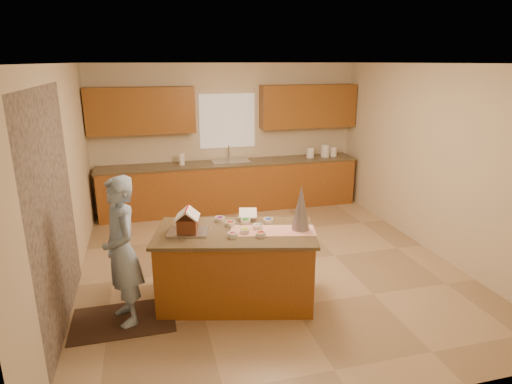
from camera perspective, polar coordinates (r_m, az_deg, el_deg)
floor at (r=6.18m, az=1.38°, el=-9.36°), size 5.50×5.50×0.00m
ceiling at (r=5.55m, az=1.59°, el=16.53°), size 5.50×5.50×0.00m
wall_back at (r=8.34m, az=-3.79°, el=7.26°), size 5.50×5.50×0.00m
wall_front at (r=3.31m, az=14.92°, el=-8.37°), size 5.50×5.50×0.00m
wall_left at (r=5.59m, az=-23.99°, el=1.07°), size 5.50×5.50×0.00m
wall_right at (r=6.83m, az=22.12°, el=3.94°), size 5.50×5.50×0.00m
stone_accent at (r=4.86m, az=-25.00°, el=-2.52°), size 0.00×2.50×2.50m
window_curtain at (r=8.27m, az=-3.79°, el=9.28°), size 1.05×0.03×1.00m
back_counter_base at (r=8.26m, az=-3.28°, el=0.69°), size 4.80×0.60×0.88m
back_counter_top at (r=8.14m, az=-3.33°, el=3.80°), size 4.85×0.63×0.04m
upper_cabinet_left at (r=7.94m, az=-14.84°, el=10.28°), size 1.85×0.35×0.80m
upper_cabinet_right at (r=8.53m, az=6.85°, el=11.12°), size 1.85×0.35×0.80m
sink at (r=8.14m, az=-3.33°, el=3.74°), size 0.70×0.45×0.12m
faucet at (r=8.28m, az=-3.60°, el=5.15°), size 0.03×0.03×0.28m
island_base at (r=5.13m, az=-2.70°, el=-9.90°), size 1.88×1.25×0.84m
island_top at (r=4.95m, az=-2.76°, el=-5.34°), size 1.97×1.34×0.04m
table_runner at (r=4.95m, az=2.24°, el=-5.09°), size 1.01×0.57×0.01m
baking_tray at (r=4.94m, az=-8.92°, el=-5.18°), size 0.51×0.42×0.02m
cookbook at (r=5.25m, az=-1.07°, el=-2.78°), size 0.24×0.21×0.09m
tinsel_tree at (r=4.93m, az=5.92°, el=-2.03°), size 0.26×0.26×0.53m
rug at (r=5.17m, az=-16.98°, el=-15.76°), size 1.10×0.71×0.01m
boy at (r=4.79m, az=-17.21°, el=-7.46°), size 0.55×0.68×1.62m
canister_a at (r=8.56m, az=7.14°, el=5.17°), size 0.15×0.15×0.20m
canister_b at (r=8.67m, az=9.08°, el=5.37°), size 0.17×0.17×0.24m
canister_c at (r=8.75m, az=10.13°, el=5.23°), size 0.13×0.13×0.18m
paper_towel at (r=7.99m, az=-9.72°, el=4.30°), size 0.10×0.10×0.22m
gingerbread_house at (r=4.90m, az=-8.98°, el=-3.96°), size 0.32×0.32×0.27m
candy_bowls at (r=5.00m, az=-1.46°, el=-4.52°), size 0.66×0.70×0.05m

